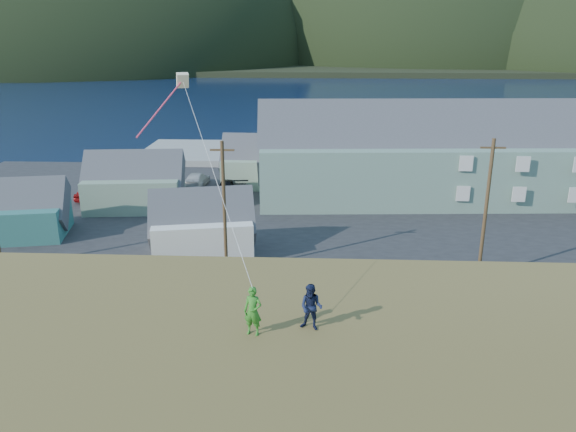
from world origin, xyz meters
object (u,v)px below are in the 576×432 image
object	(u,v)px
shed_palegreen_far	(269,162)
kite_flyer_green	(253,311)
wharf	(240,153)
shed_teal	(19,211)
shed_white	(202,225)
shed_palegreen_near	(135,183)
kite_flyer_navy	(311,307)
lodge	(433,155)

from	to	relation	value
shed_palegreen_far	kite_flyer_green	world-z (taller)	kite_flyer_green
wharf	shed_teal	bearing A→B (deg)	-113.57
shed_white	kite_flyer_green	distance (m)	25.27
shed_palegreen_near	kite_flyer_navy	bearing A→B (deg)	-70.07
lodge	shed_white	xyz separation A→B (m)	(-19.85, -15.34, -2.24)
shed_teal	shed_palegreen_far	xyz separation A→B (m)	(19.05, 16.91, 0.40)
kite_flyer_navy	shed_palegreen_near	bearing A→B (deg)	133.24
shed_palegreen_near	kite_flyer_navy	distance (m)	38.94
shed_white	kite_flyer_green	xyz separation A→B (m)	(6.46, -23.78, 5.62)
shed_white	lodge	bearing A→B (deg)	26.39
shed_palegreen_far	kite_flyer_navy	world-z (taller)	kite_flyer_navy
shed_palegreen_near	shed_palegreen_far	bearing A→B (deg)	29.91
wharf	shed_palegreen_far	xyz separation A→B (m)	(5.16, -14.93, 2.18)
kite_flyer_green	kite_flyer_navy	size ratio (longest dim) A/B	1.04
shed_palegreen_near	shed_white	bearing A→B (deg)	-58.58
shed_palegreen_far	shed_palegreen_near	bearing A→B (deg)	-142.22
wharf	shed_teal	xyz separation A→B (m)	(-13.89, -31.84, 1.78)
shed_palegreen_near	kite_flyer_green	world-z (taller)	kite_flyer_green
shed_palegreen_far	lodge	bearing A→B (deg)	-14.08
lodge	shed_teal	world-z (taller)	lodge
shed_palegreen_near	shed_palegreen_far	xyz separation A→B (m)	(12.04, 8.74, 0.10)
wharf	lodge	world-z (taller)	lodge
kite_flyer_green	kite_flyer_navy	bearing A→B (deg)	26.10
shed_white	kite_flyer_green	bearing A→B (deg)	-86.11
wharf	kite_flyer_green	xyz separation A→B (m)	(8.23, -58.73, 7.54)
shed_teal	kite_flyer_green	world-z (taller)	kite_flyer_green
lodge	shed_teal	bearing A→B (deg)	-164.50
shed_palegreen_near	shed_palegreen_far	distance (m)	14.88
shed_teal	shed_palegreen_near	distance (m)	10.77
shed_palegreen_near	shed_palegreen_far	world-z (taller)	shed_palegreen_far
shed_white	kite_flyer_navy	bearing A→B (deg)	-81.85
wharf	kite_flyer_navy	xyz separation A→B (m)	(10.03, -58.33, 7.51)
shed_teal	shed_palegreen_far	distance (m)	25.47
wharf	lodge	bearing A→B (deg)	-42.22
shed_teal	shed_white	distance (m)	15.97
kite_flyer_navy	lodge	bearing A→B (deg)	90.57
shed_teal	kite_flyer_navy	world-z (taller)	kite_flyer_navy
lodge	shed_palegreen_near	distance (m)	28.86
kite_flyer_navy	shed_white	bearing A→B (deg)	126.69
shed_palegreen_far	kite_flyer_green	distance (m)	44.23
kite_flyer_green	shed_palegreen_far	bearing A→B (deg)	107.58
wharf	shed_white	bearing A→B (deg)	-87.10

